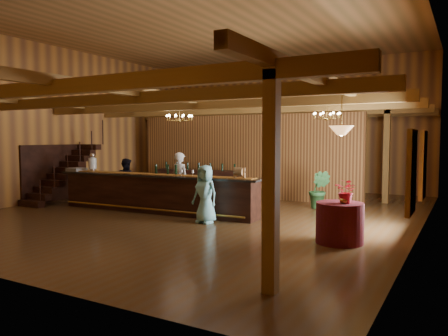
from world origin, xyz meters
The scene contains 30 objects.
floor centered at (0.00, 0.00, 0.00)m, with size 14.00×14.00×0.00m, color #503218.
ceiling centered at (0.00, 0.00, 5.50)m, with size 14.00×14.00×0.00m, color #AD7943.
wall_back centered at (0.00, 7.00, 2.75)m, with size 12.00×0.10×5.50m, color #BC7A30.
wall_left centered at (-6.00, 0.00, 2.75)m, with size 0.10×14.00×5.50m, color #BC7A30.
wall_right centered at (6.00, 0.00, 2.75)m, with size 0.10×14.00×5.50m, color #BC7A30.
beam_grid centered at (0.00, 0.51, 3.24)m, with size 11.90×13.90×0.39m.
support_posts centered at (0.00, -0.50, 1.60)m, with size 9.20×10.20×3.20m.
partition_wall centered at (-0.50, 3.50, 1.55)m, with size 9.00×0.18×3.10m, color #935C2A.
window_right_front centered at (5.95, -1.60, 1.55)m, with size 0.12×1.05×1.75m, color white.
window_right_back centered at (5.95, 1.00, 1.55)m, with size 0.12×1.05×1.75m, color white.
staircase centered at (-5.45, -0.74, 1.00)m, with size 1.00×2.80×2.00m.
backroom_boxes centered at (-0.29, 5.50, 0.53)m, with size 4.10×0.60×1.10m.
tasting_bar centered at (-1.25, -0.83, 0.58)m, with size 6.90×1.15×1.16m.
beverage_dispenser centered at (-3.83, -0.87, 1.43)m, with size 0.26×0.26×0.60m.
glass_rack_tray centered at (-4.42, -1.01, 1.19)m, with size 0.50×0.50×0.10m, color gray.
raffle_drum centered at (1.55, -0.77, 1.32)m, with size 0.34×0.24×0.30m.
bar_bottle_0 centered at (-1.34, -0.70, 1.29)m, with size 0.07×0.07×0.30m, color black.
bar_bottle_1 centered at (-0.91, -0.68, 1.29)m, with size 0.07×0.07×0.30m, color black.
bar_bottle_2 centered at (-0.61, -0.67, 1.29)m, with size 0.07×0.07×0.30m, color black.
backbar_shelf centered at (-2.17, 3.02, 0.50)m, with size 3.54×0.55×1.00m, color #371A11.
round_table centered at (4.60, -1.99, 0.43)m, with size 1.01×1.01×0.87m, color #570F23.
chandelier_left centered at (-0.94, -0.01, 2.87)m, with size 0.80×0.80×0.48m.
chandelier_right centered at (3.25, 1.57, 2.91)m, with size 0.80×0.80×0.45m.
pendant_lamp centered at (4.60, -1.99, 2.40)m, with size 0.52×0.52×0.90m.
bartender centered at (-0.88, -0.07, 0.90)m, with size 0.66×0.43×1.80m, color white.
staff_second centered at (-3.20, 0.05, 0.77)m, with size 0.75×0.59×1.55m, color black.
guest centered at (0.93, -1.53, 0.77)m, with size 0.75×0.49×1.54m, color #85DDE5.
floor_plant centered at (2.86, 2.23, 0.61)m, with size 0.67×0.54×1.22m, color #285628.
table_flowers centered at (4.74, -2.02, 1.13)m, with size 0.46×0.40×0.51m, color red.
table_vase centered at (4.69, -2.09, 1.01)m, with size 0.14×0.14×0.28m, color #AF8936.
Camera 1 is at (6.94, -11.23, 2.25)m, focal length 35.00 mm.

